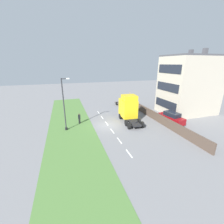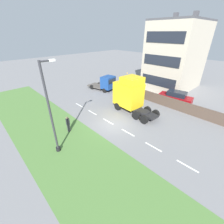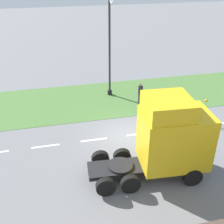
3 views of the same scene
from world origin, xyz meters
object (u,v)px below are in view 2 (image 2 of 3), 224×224
lorry_cab (130,94)px  flatbed_truck (106,83)px  parked_car (175,98)px  pedestrian (68,124)px  lamp_post (52,116)px

lorry_cab → flatbed_truck: lorry_cab is taller
lorry_cab → parked_car: lorry_cab is taller
flatbed_truck → parked_car: bearing=98.3°
lorry_cab → flatbed_truck: 8.70m
flatbed_truck → lorry_cab: bearing=60.4°
lorry_cab → pedestrian: size_ratio=3.65×
pedestrian → lorry_cab: bearing=-8.3°
lorry_cab → pedestrian: lorry_cab is taller
flatbed_truck → parked_car: size_ratio=1.13×
lorry_cab → lamp_post: 10.95m
lamp_post → pedestrian: (2.23, 2.09, -2.75)m
lorry_cab → flatbed_truck: size_ratio=1.19×
parked_car → lamp_post: (-17.49, 2.58, 2.67)m
lorry_cab → lamp_post: bearing=-171.8°
parked_car → lamp_post: size_ratio=0.61×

